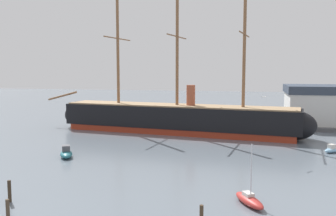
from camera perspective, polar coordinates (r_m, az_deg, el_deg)
tall_ship at (r=74.84m, az=1.40°, el=-1.58°), size 58.18×14.89×28.03m
sailboat_foreground_right at (r=36.99m, az=12.51°, el=-13.75°), size 3.53×4.64×5.97m
motorboat_mid_left at (r=56.56m, az=-15.55°, el=-6.79°), size 3.54×4.45×1.74m
motorboat_alongside_stern at (r=63.08m, az=24.17°, el=-5.92°), size 3.25×3.11×1.34m
sailboat_distant_centre at (r=87.81m, az=7.52°, el=-2.28°), size 3.36×2.86×4.45m
mooring_piling_left_pair at (r=36.18m, az=-23.66°, el=-14.08°), size 0.33×0.33×1.59m
mooring_piling_right_pair at (r=31.58m, az=5.22°, el=-16.35°), size 0.33×0.33×1.82m
mooring_piling_midwater at (r=39.86m, az=-23.42°, el=-11.78°), size 0.34×0.34×2.15m
seagull_in_flight at (r=54.23m, az=14.63°, el=1.67°), size 0.81×1.14×0.14m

